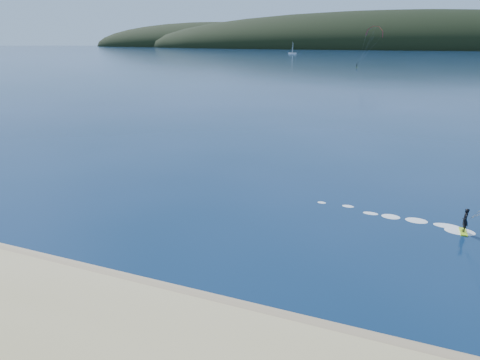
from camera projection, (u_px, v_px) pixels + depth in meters
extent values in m
plane|color=#08213C|center=(84.00, 346.00, 19.01)|extent=(1800.00, 1800.00, 0.00)
cube|color=#977E57|center=(144.00, 292.00, 22.94)|extent=(220.00, 2.50, 0.10)
ellipsoid|color=black|center=(388.00, 48.00, 669.60)|extent=(840.00, 280.00, 110.00)
ellipsoid|color=black|center=(211.00, 47.00, 843.98)|extent=(520.00, 220.00, 90.00)
cube|color=#B8EB1B|center=(463.00, 232.00, 30.19)|extent=(0.51, 1.38, 0.08)
imported|color=black|center=(465.00, 220.00, 29.93)|extent=(0.44, 0.63, 1.67)
cube|color=#B8EB1B|center=(357.00, 67.00, 210.49)|extent=(0.62, 1.43, 0.08)
imported|color=black|center=(357.00, 65.00, 210.22)|extent=(0.75, 0.91, 1.71)
cylinder|color=gray|center=(366.00, 50.00, 204.51)|extent=(0.02, 0.02, 15.96)
cube|color=white|center=(292.00, 53.00, 411.88)|extent=(7.93, 4.10, 1.33)
cylinder|color=white|center=(293.00, 48.00, 410.29)|extent=(0.19, 0.19, 10.41)
cube|color=white|center=(293.00, 48.00, 411.44)|extent=(0.61, 2.41, 7.57)
cube|color=white|center=(292.00, 50.00, 409.52)|extent=(0.48, 1.86, 4.73)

